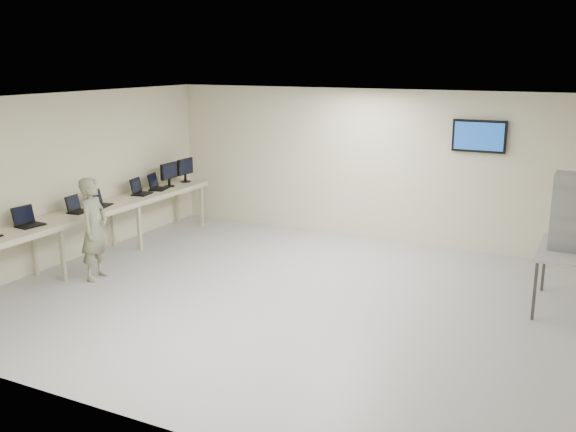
% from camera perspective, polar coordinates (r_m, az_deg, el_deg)
% --- Properties ---
extents(room, '(8.01, 7.01, 2.81)m').
position_cam_1_polar(room, '(8.92, -0.22, 1.41)').
color(room, '#B9B9B9').
rests_on(room, ground).
extents(workbench, '(0.76, 6.00, 0.90)m').
position_cam_1_polar(workbench, '(11.09, -17.30, 0.15)').
color(workbench, '#B9B295').
rests_on(workbench, ground).
extents(laptop_1, '(0.35, 0.40, 0.29)m').
position_cam_1_polar(laptop_1, '(10.32, -22.17, -0.40)').
color(laptop_1, black).
rests_on(laptop_1, workbench).
extents(laptop_2, '(0.32, 0.37, 0.27)m').
position_cam_1_polar(laptop_2, '(10.97, -18.30, 0.69)').
color(laptop_2, black).
rests_on(laptop_2, workbench).
extents(laptop_3, '(0.35, 0.39, 0.27)m').
position_cam_1_polar(laptop_3, '(11.31, -16.42, 1.22)').
color(laptop_3, black).
rests_on(laptop_3, workbench).
extents(laptop_4, '(0.37, 0.42, 0.29)m').
position_cam_1_polar(laptop_4, '(12.10, -13.07, 2.25)').
color(laptop_4, black).
rests_on(laptop_4, workbench).
extents(laptop_5, '(0.39, 0.43, 0.30)m').
position_cam_1_polar(laptop_5, '(12.49, -11.62, 2.69)').
color(laptop_5, black).
rests_on(laptop_5, workbench).
extents(monitor_near, '(0.21, 0.47, 0.46)m').
position_cam_1_polar(monitor_near, '(12.67, -10.54, 3.84)').
color(monitor_near, black).
rests_on(monitor_near, workbench).
extents(monitor_far, '(0.21, 0.48, 0.47)m').
position_cam_1_polar(monitor_far, '(13.09, -9.14, 4.24)').
color(monitor_far, black).
rests_on(monitor_far, workbench).
extents(soldier, '(0.50, 0.65, 1.59)m').
position_cam_1_polar(soldier, '(10.24, -16.84, -1.10)').
color(soldier, gray).
rests_on(soldier, ground).
extents(side_table, '(0.66, 1.41, 0.85)m').
position_cam_1_polar(side_table, '(9.41, 23.36, -3.10)').
color(side_table, '#959595').
rests_on(side_table, ground).
extents(storage_bins, '(0.39, 0.43, 1.02)m').
position_cam_1_polar(storage_bins, '(9.27, 23.58, 0.38)').
color(storage_bins, gray).
rests_on(storage_bins, side_table).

